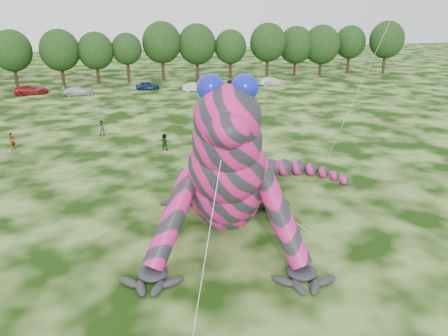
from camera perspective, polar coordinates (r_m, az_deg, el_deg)
name	(u,v)px	position (r m, az deg, el deg)	size (l,w,h in m)	color
ground	(145,238)	(27.13, -10.33, -9.02)	(240.00, 240.00, 0.00)	#16330A
inflatable_gecko	(225,145)	(26.94, 0.19, 3.01)	(17.24, 20.47, 10.24)	#CB1871
tree_6	(13,59)	(82.53, -25.84, 12.70)	(6.52, 5.86, 9.49)	black
tree_7	(61,58)	(81.45, -20.57, 13.34)	(6.68, 6.01, 9.48)	black
tree_8	(96,58)	(81.20, -16.33, 13.59)	(6.14, 5.53, 8.94)	black
tree_9	(127,58)	(81.51, -12.51, 13.85)	(5.27, 4.74, 8.68)	black
tree_10	(162,51)	(83.02, -8.07, 14.87)	(7.09, 6.38, 10.50)	black
tree_11	(197,52)	(83.54, -3.53, 14.92)	(7.01, 6.31, 10.07)	black
tree_12	(230,54)	(84.46, 0.84, 14.64)	(5.99, 5.39, 8.97)	black
tree_13	(268,50)	(85.85, 5.72, 15.03)	(6.83, 6.15, 10.13)	black
tree_14	(296,51)	(89.60, 9.33, 14.86)	(6.82, 6.14, 9.40)	black
tree_15	(321,50)	(90.77, 12.60, 14.79)	(7.17, 6.45, 9.63)	black
tree_16	(350,49)	(95.39, 16.07, 14.68)	(6.26, 5.63, 9.37)	black
tree_17	(386,47)	(96.39, 20.39, 14.55)	(6.98, 6.28, 10.30)	black
car_2	(32,90)	(75.67, -23.84, 9.33)	(2.37, 5.14, 1.43)	maroon
car_3	(78,91)	(72.25, -18.49, 9.53)	(1.91, 4.71, 1.37)	#B2B8BC
car_4	(148,86)	(74.42, -9.94, 10.55)	(1.56, 3.88, 1.32)	#10234A
car_5	(195,87)	(72.01, -3.75, 10.50)	(1.44, 4.13, 1.36)	silver
car_6	(242,82)	(76.85, 2.38, 11.17)	(2.28, 4.94, 1.37)	#27272A
car_7	(272,81)	(77.92, 6.26, 11.23)	(2.03, 4.99, 1.45)	white
spectator_2	(213,111)	(54.67, -1.40, 7.41)	(1.02, 0.59, 1.58)	gray
spectator_1	(102,128)	(48.55, -15.62, 5.01)	(0.82, 0.64, 1.68)	gray
spectator_0	(12,142)	(46.79, -25.91, 3.12)	(0.62, 0.41, 1.71)	gray
spectator_5	(165,142)	(42.51, -7.76, 3.38)	(1.50, 0.48, 1.62)	gray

